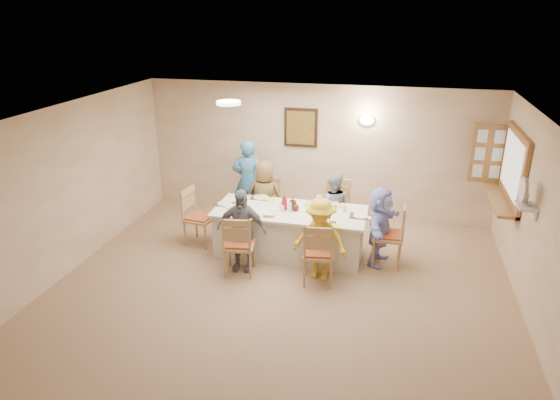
% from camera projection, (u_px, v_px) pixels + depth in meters
% --- Properties ---
extents(ground, '(7.00, 7.00, 0.00)m').
position_uv_depth(ground, '(270.00, 312.00, 6.62)').
color(ground, '#9F7854').
extents(room_walls, '(7.00, 7.00, 7.00)m').
position_uv_depth(room_walls, '(269.00, 206.00, 6.07)').
color(room_walls, tan).
rests_on(room_walls, ground).
extents(wall_picture, '(0.62, 0.05, 0.72)m').
position_uv_depth(wall_picture, '(301.00, 128.00, 9.21)').
color(wall_picture, black).
rests_on(wall_picture, room_walls).
extents(wall_sconce, '(0.26, 0.09, 0.18)m').
position_uv_depth(wall_sconce, '(367.00, 120.00, 8.86)').
color(wall_sconce, white).
rests_on(wall_sconce, room_walls).
extents(ceiling_light, '(0.36, 0.36, 0.05)m').
position_uv_depth(ceiling_light, '(229.00, 103.00, 7.31)').
color(ceiling_light, white).
rests_on(ceiling_light, room_walls).
extents(serving_hatch, '(0.06, 1.50, 1.15)m').
position_uv_depth(serving_hatch, '(514.00, 168.00, 7.56)').
color(serving_hatch, olive).
rests_on(serving_hatch, room_walls).
extents(hatch_sill, '(0.30, 1.50, 0.05)m').
position_uv_depth(hatch_sill, '(500.00, 200.00, 7.77)').
color(hatch_sill, olive).
rests_on(hatch_sill, room_walls).
extents(shutter_door, '(0.55, 0.04, 1.00)m').
position_uv_depth(shutter_door, '(488.00, 154.00, 8.30)').
color(shutter_door, olive).
rests_on(shutter_door, room_walls).
extents(fan_shelf, '(0.22, 0.36, 0.03)m').
position_uv_depth(fan_shelf, '(526.00, 206.00, 6.39)').
color(fan_shelf, white).
rests_on(fan_shelf, room_walls).
extents(desk_fan, '(0.30, 0.30, 0.28)m').
position_uv_depth(desk_fan, '(526.00, 195.00, 6.34)').
color(desk_fan, '#A5A5A8').
rests_on(desk_fan, fan_shelf).
extents(dining_table, '(2.41, 1.02, 0.76)m').
position_uv_depth(dining_table, '(290.00, 232.00, 8.08)').
color(dining_table, silver).
rests_on(dining_table, ground).
extents(chair_back_left, '(0.48, 0.48, 0.95)m').
position_uv_depth(chair_back_left, '(267.00, 206.00, 8.90)').
color(chair_back_left, tan).
rests_on(chair_back_left, ground).
extents(chair_back_right, '(0.57, 0.57, 1.02)m').
position_uv_depth(chair_back_right, '(334.00, 209.00, 8.62)').
color(chair_back_right, tan).
rests_on(chair_back_right, ground).
extents(chair_front_left, '(0.53, 0.53, 0.97)m').
position_uv_depth(chair_front_left, '(239.00, 244.00, 7.44)').
color(chair_front_left, tan).
rests_on(chair_front_left, ground).
extents(chair_front_right, '(0.52, 0.52, 0.97)m').
position_uv_depth(chair_front_right, '(319.00, 252.00, 7.18)').
color(chair_front_right, tan).
rests_on(chair_front_right, ground).
extents(chair_left_end, '(0.52, 0.52, 0.98)m').
position_uv_depth(chair_left_end, '(200.00, 217.00, 8.37)').
color(chair_left_end, tan).
rests_on(chair_left_end, ground).
extents(chair_right_end, '(0.48, 0.48, 1.00)m').
position_uv_depth(chair_right_end, '(388.00, 234.00, 7.69)').
color(chair_right_end, tan).
rests_on(chair_right_end, ground).
extents(diner_back_left, '(0.65, 0.43, 1.33)m').
position_uv_depth(diner_back_left, '(265.00, 198.00, 8.72)').
color(diner_back_left, brown).
rests_on(diner_back_left, ground).
extents(diner_back_right, '(0.63, 0.52, 1.21)m').
position_uv_depth(diner_back_right, '(333.00, 207.00, 8.48)').
color(diner_back_right, '#8E97AA').
rests_on(diner_back_right, ground).
extents(diner_front_left, '(0.80, 0.40, 1.30)m').
position_uv_depth(diner_front_left, '(241.00, 230.00, 7.49)').
color(diner_front_left, slate).
rests_on(diner_front_left, ground).
extents(diner_front_right, '(0.98, 0.76, 1.26)m').
position_uv_depth(diner_front_right, '(320.00, 239.00, 7.24)').
color(diner_front_right, yellow).
rests_on(diner_front_right, ground).
extents(diner_right_end, '(1.32, 0.84, 1.26)m').
position_uv_depth(diner_right_end, '(380.00, 226.00, 7.68)').
color(diner_right_end, '#A4B2FF').
rests_on(diner_right_end, ground).
extents(caregiver, '(0.69, 0.56, 1.56)m').
position_uv_depth(caregiver, '(248.00, 181.00, 9.20)').
color(caregiver, teal).
rests_on(caregiver, ground).
extents(placemat_fl, '(0.35, 0.26, 0.01)m').
position_uv_depth(placemat_fl, '(246.00, 217.00, 7.69)').
color(placemat_fl, '#472B19').
rests_on(placemat_fl, dining_table).
extents(plate_fl, '(0.22, 0.22, 0.01)m').
position_uv_depth(plate_fl, '(246.00, 216.00, 7.68)').
color(plate_fl, white).
rests_on(plate_fl, dining_table).
extents(napkin_fl, '(0.15, 0.15, 0.01)m').
position_uv_depth(napkin_fl, '(256.00, 219.00, 7.60)').
color(napkin_fl, '#F6FF35').
rests_on(napkin_fl, dining_table).
extents(placemat_fr, '(0.37, 0.27, 0.01)m').
position_uv_depth(placemat_fr, '(323.00, 224.00, 7.43)').
color(placemat_fr, '#472B19').
rests_on(placemat_fr, dining_table).
extents(plate_fr, '(0.22, 0.22, 0.01)m').
position_uv_depth(plate_fr, '(323.00, 223.00, 7.42)').
color(plate_fr, white).
rests_on(plate_fr, dining_table).
extents(napkin_fr, '(0.15, 0.15, 0.01)m').
position_uv_depth(napkin_fr, '(335.00, 226.00, 7.34)').
color(napkin_fr, '#F6FF35').
rests_on(napkin_fr, dining_table).
extents(placemat_bl, '(0.34, 0.25, 0.01)m').
position_uv_depth(placemat_bl, '(261.00, 198.00, 8.45)').
color(placemat_bl, '#472B19').
rests_on(placemat_bl, dining_table).
extents(plate_bl, '(0.26, 0.26, 0.02)m').
position_uv_depth(plate_bl, '(261.00, 197.00, 8.45)').
color(plate_bl, white).
rests_on(plate_bl, dining_table).
extents(napkin_bl, '(0.15, 0.15, 0.01)m').
position_uv_depth(napkin_bl, '(270.00, 199.00, 8.36)').
color(napkin_bl, '#F6FF35').
rests_on(napkin_bl, dining_table).
extents(placemat_br, '(0.33, 0.25, 0.01)m').
position_uv_depth(placemat_br, '(331.00, 204.00, 8.19)').
color(placemat_br, '#472B19').
rests_on(placemat_br, dining_table).
extents(plate_br, '(0.25, 0.25, 0.02)m').
position_uv_depth(plate_br, '(331.00, 203.00, 8.18)').
color(plate_br, white).
rests_on(plate_br, dining_table).
extents(napkin_br, '(0.14, 0.14, 0.01)m').
position_uv_depth(napkin_br, '(342.00, 205.00, 8.10)').
color(napkin_br, '#F6FF35').
rests_on(napkin_br, dining_table).
extents(placemat_le, '(0.33, 0.24, 0.01)m').
position_uv_depth(placemat_le, '(225.00, 204.00, 8.18)').
color(placemat_le, '#472B19').
rests_on(placemat_le, dining_table).
extents(plate_le, '(0.24, 0.24, 0.01)m').
position_uv_depth(plate_le, '(224.00, 204.00, 8.17)').
color(plate_le, white).
rests_on(plate_le, dining_table).
extents(napkin_le, '(0.13, 0.13, 0.01)m').
position_uv_depth(napkin_le, '(234.00, 206.00, 8.09)').
color(napkin_le, '#F6FF35').
rests_on(napkin_le, dining_table).
extents(placemat_re, '(0.34, 0.25, 0.01)m').
position_uv_depth(placemat_re, '(361.00, 216.00, 7.69)').
color(placemat_re, '#472B19').
rests_on(placemat_re, dining_table).
extents(plate_re, '(0.23, 0.23, 0.01)m').
position_uv_depth(plate_re, '(361.00, 216.00, 7.69)').
color(plate_re, white).
rests_on(plate_re, dining_table).
extents(napkin_re, '(0.13, 0.13, 0.01)m').
position_uv_depth(napkin_re, '(372.00, 218.00, 7.61)').
color(napkin_re, '#F6FF35').
rests_on(napkin_re, dining_table).
extents(teacup_a, '(0.12, 0.12, 0.08)m').
position_uv_depth(teacup_a, '(235.00, 210.00, 7.82)').
color(teacup_a, white).
rests_on(teacup_a, dining_table).
extents(teacup_b, '(0.16, 0.16, 0.09)m').
position_uv_depth(teacup_b, '(319.00, 198.00, 8.31)').
color(teacup_b, white).
rests_on(teacup_b, dining_table).
extents(bowl_a, '(0.26, 0.26, 0.05)m').
position_uv_depth(bowl_a, '(270.00, 214.00, 7.73)').
color(bowl_a, white).
rests_on(bowl_a, dining_table).
extents(bowl_b, '(0.33, 0.33, 0.06)m').
position_uv_depth(bowl_b, '(312.00, 204.00, 8.10)').
color(bowl_b, white).
rests_on(bowl_b, dining_table).
extents(condiment_ketchup, '(0.12, 0.12, 0.26)m').
position_uv_depth(condiment_ketchup, '(284.00, 202.00, 7.91)').
color(condiment_ketchup, '#AF0F18').
rests_on(condiment_ketchup, dining_table).
extents(condiment_brown, '(0.10, 0.10, 0.21)m').
position_uv_depth(condiment_brown, '(292.00, 203.00, 7.95)').
color(condiment_brown, '#431B12').
rests_on(condiment_brown, dining_table).
extents(condiment_malt, '(0.17, 0.17, 0.15)m').
position_uv_depth(condiment_malt, '(295.00, 206.00, 7.90)').
color(condiment_malt, '#431B12').
rests_on(condiment_malt, dining_table).
extents(drinking_glass, '(0.06, 0.06, 0.09)m').
position_uv_depth(drinking_glass, '(282.00, 205.00, 8.00)').
color(drinking_glass, silver).
rests_on(drinking_glass, dining_table).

